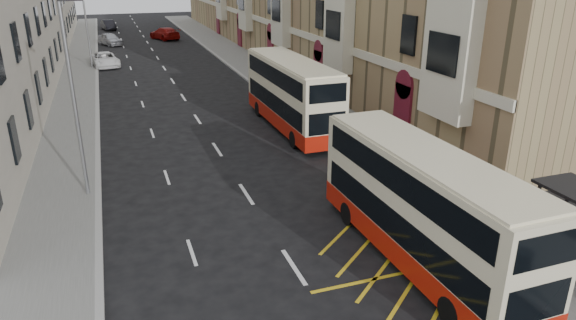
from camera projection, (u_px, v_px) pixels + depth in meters
name	position (u px, v px, depth m)	size (l,w,h in m)	color
pavement_right	(278.00, 83.00, 42.11)	(4.00, 120.00, 0.15)	#62625D
pavement_left	(75.00, 98.00, 37.32)	(3.00, 120.00, 0.15)	#62625D
kerb_right	(254.00, 85.00, 41.49)	(0.25, 120.00, 0.15)	#979692
kerb_left	(97.00, 97.00, 37.78)	(0.25, 120.00, 0.15)	#979692
road_markings	(158.00, 59.00, 52.87)	(10.00, 110.00, 0.01)	silver
guard_railing	(430.00, 195.00, 19.92)	(0.06, 6.56, 1.01)	red
street_lamp_near	(74.00, 89.00, 20.18)	(0.93, 0.18, 8.00)	gray
street_lamp_far	(86.00, 18.00, 46.61)	(0.93, 0.18, 8.00)	gray
double_decker_front	(422.00, 207.00, 16.40)	(2.37, 9.78, 3.89)	beige
double_decker_rear	(292.00, 94.00, 30.05)	(2.46, 10.35, 4.12)	beige
pedestrian_far	(455.00, 191.00, 20.05)	(0.92, 0.38, 1.57)	black
white_van	(105.00, 60.00, 48.94)	(2.24, 4.86, 1.35)	white
car_silver	(110.00, 39.00, 61.65)	(1.73, 4.30, 1.47)	#ADAFB5
car_dark	(109.00, 25.00, 75.79)	(1.52, 4.37, 1.44)	black
car_red	(165.00, 33.00, 66.34)	(2.17, 5.34, 1.55)	maroon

